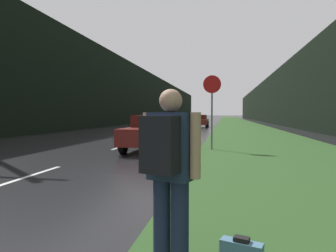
{
  "coord_description": "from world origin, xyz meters",
  "views": [
    {
      "loc": [
        4.51,
        0.16,
        1.47
      ],
      "look_at": [
        1.75,
        14.86,
        0.86
      ],
      "focal_mm": 32.0,
      "sensor_mm": 36.0,
      "label": 1
    }
  ],
  "objects_px": {
    "hitchhiker_with_backpack": "(169,168)",
    "car_passing_far": "(199,121)",
    "stop_sign": "(212,104)",
    "car_passing_near": "(156,132)"
  },
  "relations": [
    {
      "from": "car_passing_far",
      "to": "car_passing_near",
      "type": "bearing_deg",
      "value": 90.0
    },
    {
      "from": "hitchhiker_with_backpack",
      "to": "car_passing_far",
      "type": "height_order",
      "value": "hitchhiker_with_backpack"
    },
    {
      "from": "stop_sign",
      "to": "car_passing_near",
      "type": "relative_size",
      "value": 0.7
    },
    {
      "from": "car_passing_near",
      "to": "hitchhiker_with_backpack",
      "type": "bearing_deg",
      "value": 103.72
    },
    {
      "from": "stop_sign",
      "to": "car_passing_far",
      "type": "bearing_deg",
      "value": 96.15
    },
    {
      "from": "stop_sign",
      "to": "car_passing_far",
      "type": "relative_size",
      "value": 0.71
    },
    {
      "from": "hitchhiker_with_backpack",
      "to": "car_passing_far",
      "type": "relative_size",
      "value": 0.4
    },
    {
      "from": "stop_sign",
      "to": "hitchhiker_with_backpack",
      "type": "xyz_separation_m",
      "value": [
        -0.0,
        -9.59,
        -0.9
      ]
    },
    {
      "from": "hitchhiker_with_backpack",
      "to": "car_passing_far",
      "type": "bearing_deg",
      "value": 112.27
    },
    {
      "from": "hitchhiker_with_backpack",
      "to": "car_passing_far",
      "type": "distance_m",
      "value": 30.6
    }
  ]
}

